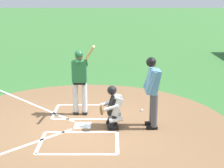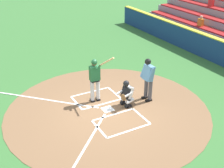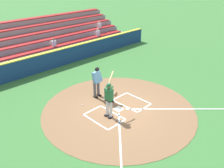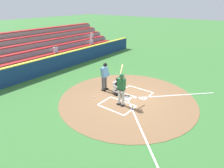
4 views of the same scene
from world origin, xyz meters
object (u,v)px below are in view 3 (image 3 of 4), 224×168
(plate_umpire, at_px, (97,80))
(baseball, at_px, (82,105))
(batter, at_px, (109,97))
(catcher, at_px, (109,94))

(plate_umpire, bearing_deg, baseball, 7.14)
(batter, height_order, plate_umpire, batter)
(plate_umpire, bearing_deg, batter, 64.27)
(catcher, bearing_deg, baseball, -35.15)
(batter, distance_m, baseball, 2.09)
(baseball, bearing_deg, catcher, 144.85)
(baseball, bearing_deg, plate_umpire, -172.86)
(baseball, bearing_deg, batter, 99.20)
(plate_umpire, relative_size, baseball, 25.20)
(batter, xyz_separation_m, catcher, (-0.93, -0.92, -0.51))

